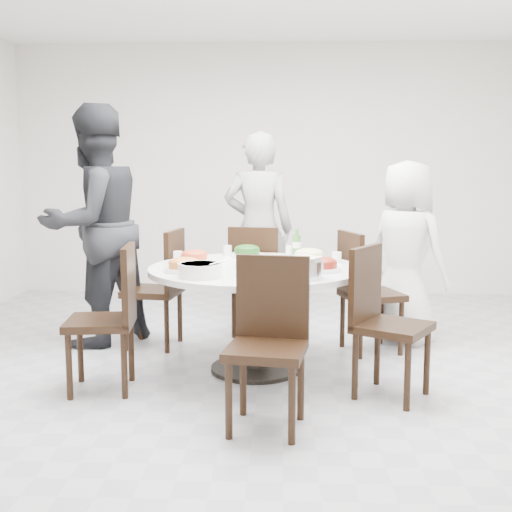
{
  "coord_description": "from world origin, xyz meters",
  "views": [
    {
      "loc": [
        -0.01,
        -4.29,
        1.45
      ],
      "look_at": [
        -0.19,
        0.19,
        0.82
      ],
      "focal_mm": 45.0,
      "sensor_mm": 36.0,
      "label": 1
    }
  ],
  "objects_px": {
    "chair_se": "(393,324)",
    "rice_bowl": "(303,269)",
    "diner_right": "(406,252)",
    "diner_left": "(94,226)",
    "chair_nw": "(153,288)",
    "chair_ne": "(372,292)",
    "soup_bowl": "(200,270)",
    "chair_sw": "(100,319)",
    "chair_s": "(266,346)",
    "dining_table": "(256,319)",
    "chair_n": "(258,280)",
    "diner_middle": "(258,228)",
    "beverage_bottle": "(297,243)"
  },
  "relations": [
    {
      "from": "chair_sw",
      "to": "soup_bowl",
      "type": "distance_m",
      "value": 0.72
    },
    {
      "from": "chair_s",
      "to": "chair_se",
      "type": "height_order",
      "value": "same"
    },
    {
      "from": "chair_sw",
      "to": "diner_middle",
      "type": "height_order",
      "value": "diner_middle"
    },
    {
      "from": "chair_ne",
      "to": "rice_bowl",
      "type": "relative_size",
      "value": 3.68
    },
    {
      "from": "chair_n",
      "to": "diner_right",
      "type": "bearing_deg",
      "value": -179.49
    },
    {
      "from": "chair_s",
      "to": "chair_se",
      "type": "bearing_deg",
      "value": 43.91
    },
    {
      "from": "chair_ne",
      "to": "chair_se",
      "type": "height_order",
      "value": "same"
    },
    {
      "from": "diner_right",
      "to": "chair_nw",
      "type": "bearing_deg",
      "value": 51.81
    },
    {
      "from": "chair_s",
      "to": "diner_right",
      "type": "bearing_deg",
      "value": 68.73
    },
    {
      "from": "chair_ne",
      "to": "diner_middle",
      "type": "relative_size",
      "value": 0.54
    },
    {
      "from": "chair_ne",
      "to": "soup_bowl",
      "type": "relative_size",
      "value": 3.35
    },
    {
      "from": "chair_sw",
      "to": "beverage_bottle",
      "type": "distance_m",
      "value": 1.64
    },
    {
      "from": "chair_s",
      "to": "diner_right",
      "type": "height_order",
      "value": "diner_right"
    },
    {
      "from": "dining_table",
      "to": "chair_n",
      "type": "relative_size",
      "value": 1.58
    },
    {
      "from": "chair_s",
      "to": "diner_left",
      "type": "relative_size",
      "value": 0.49
    },
    {
      "from": "dining_table",
      "to": "chair_s",
      "type": "bearing_deg",
      "value": -84.51
    },
    {
      "from": "diner_left",
      "to": "rice_bowl",
      "type": "height_order",
      "value": "diner_left"
    },
    {
      "from": "chair_ne",
      "to": "diner_middle",
      "type": "height_order",
      "value": "diner_middle"
    },
    {
      "from": "chair_se",
      "to": "beverage_bottle",
      "type": "height_order",
      "value": "beverage_bottle"
    },
    {
      "from": "chair_ne",
      "to": "diner_left",
      "type": "distance_m",
      "value": 2.29
    },
    {
      "from": "soup_bowl",
      "to": "beverage_bottle",
      "type": "distance_m",
      "value": 1.13
    },
    {
      "from": "chair_sw",
      "to": "chair_se",
      "type": "relative_size",
      "value": 1.0
    },
    {
      "from": "diner_right",
      "to": "beverage_bottle",
      "type": "bearing_deg",
      "value": 64.62
    },
    {
      "from": "rice_bowl",
      "to": "chair_sw",
      "type": "bearing_deg",
      "value": -179.42
    },
    {
      "from": "diner_right",
      "to": "diner_middle",
      "type": "height_order",
      "value": "diner_middle"
    },
    {
      "from": "chair_se",
      "to": "rice_bowl",
      "type": "xyz_separation_m",
      "value": [
        -0.56,
        0.07,
        0.33
      ]
    },
    {
      "from": "chair_nw",
      "to": "diner_left",
      "type": "relative_size",
      "value": 0.49
    },
    {
      "from": "chair_nw",
      "to": "diner_right",
      "type": "height_order",
      "value": "diner_right"
    },
    {
      "from": "chair_nw",
      "to": "chair_ne",
      "type": "bearing_deg",
      "value": 95.9
    },
    {
      "from": "chair_s",
      "to": "diner_right",
      "type": "distance_m",
      "value": 2.17
    },
    {
      "from": "dining_table",
      "to": "soup_bowl",
      "type": "relative_size",
      "value": 5.29
    },
    {
      "from": "chair_se",
      "to": "chair_nw",
      "type": "bearing_deg",
      "value": 89.45
    },
    {
      "from": "chair_ne",
      "to": "chair_nw",
      "type": "bearing_deg",
      "value": 69.41
    },
    {
      "from": "diner_left",
      "to": "chair_nw",
      "type": "bearing_deg",
      "value": 117.44
    },
    {
      "from": "chair_se",
      "to": "diner_left",
      "type": "relative_size",
      "value": 0.49
    },
    {
      "from": "chair_s",
      "to": "rice_bowl",
      "type": "xyz_separation_m",
      "value": [
        0.22,
        0.6,
        0.33
      ]
    },
    {
      "from": "chair_sw",
      "to": "chair_s",
      "type": "height_order",
      "value": "same"
    },
    {
      "from": "chair_sw",
      "to": "chair_nw",
      "type": "bearing_deg",
      "value": 166.7
    },
    {
      "from": "dining_table",
      "to": "diner_left",
      "type": "relative_size",
      "value": 0.77
    },
    {
      "from": "chair_sw",
      "to": "diner_right",
      "type": "xyz_separation_m",
      "value": [
        2.19,
        1.27,
        0.27
      ]
    },
    {
      "from": "chair_ne",
      "to": "chair_se",
      "type": "distance_m",
      "value": 1.02
    },
    {
      "from": "soup_bowl",
      "to": "chair_nw",
      "type": "bearing_deg",
      "value": 116.98
    },
    {
      "from": "chair_se",
      "to": "diner_middle",
      "type": "xyz_separation_m",
      "value": [
        -0.91,
        1.96,
        0.4
      ]
    },
    {
      "from": "chair_n",
      "to": "soup_bowl",
      "type": "bearing_deg",
      "value": 87.06
    },
    {
      "from": "dining_table",
      "to": "diner_right",
      "type": "bearing_deg",
      "value": 34.35
    },
    {
      "from": "diner_right",
      "to": "diner_left",
      "type": "relative_size",
      "value": 0.77
    },
    {
      "from": "chair_sw",
      "to": "diner_middle",
      "type": "relative_size",
      "value": 0.54
    },
    {
      "from": "chair_nw",
      "to": "beverage_bottle",
      "type": "xyz_separation_m",
      "value": [
        1.15,
        -0.09,
        0.38
      ]
    },
    {
      "from": "dining_table",
      "to": "chair_sw",
      "type": "height_order",
      "value": "chair_sw"
    },
    {
      "from": "chair_nw",
      "to": "diner_middle",
      "type": "height_order",
      "value": "diner_middle"
    }
  ]
}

